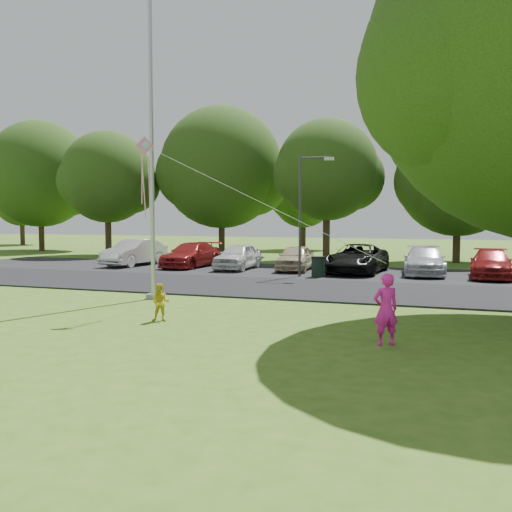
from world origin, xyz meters
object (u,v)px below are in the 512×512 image
(street_lamp, at_px, (305,204))
(woman, at_px, (386,309))
(flagpole, at_px, (152,174))
(child_yellow, at_px, (160,302))
(kite, at_px, (152,165))
(trash_can, at_px, (318,267))

(street_lamp, xyz_separation_m, woman, (5.06, -12.46, -2.52))
(flagpole, xyz_separation_m, woman, (8.19, -4.44, -3.39))
(child_yellow, bearing_deg, kite, 112.50)
(kite, bearing_deg, trash_can, 51.96)
(street_lamp, relative_size, woman, 3.53)
(woman, bearing_deg, street_lamp, -100.58)
(trash_can, relative_size, woman, 0.63)
(flagpole, bearing_deg, trash_can, 64.88)
(flagpole, relative_size, kite, 1.41)
(flagpole, xyz_separation_m, child_yellow, (2.26, -3.58, -3.66))
(trash_can, height_order, kite, kite)
(woman, distance_m, child_yellow, 5.99)
(trash_can, xyz_separation_m, child_yellow, (-1.49, -11.58, 0.01))
(street_lamp, height_order, trash_can, street_lamp)
(trash_can, relative_size, kite, 0.14)
(street_lamp, bearing_deg, kite, -103.78)
(flagpole, relative_size, child_yellow, 9.93)
(flagpole, height_order, child_yellow, flagpole)
(flagpole, distance_m, child_yellow, 5.60)
(street_lamp, height_order, child_yellow, street_lamp)
(flagpole, bearing_deg, woman, -28.48)
(street_lamp, xyz_separation_m, kite, (-1.54, -10.78, 0.88))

